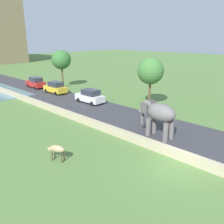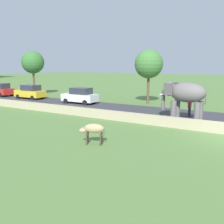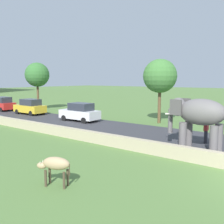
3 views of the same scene
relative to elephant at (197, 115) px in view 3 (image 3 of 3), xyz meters
The scene contains 10 objects.
road_surface 16.47m from the elephant, 84.51° to the left, with size 7.00×120.00×0.06m, color #38383D.
barrier_wall 14.54m from the elephant, 98.90° to the left, with size 0.40×110.00×0.71m, color tan.
elephant is the anchor object (origin of this frame).
person_beside_elephant 2.11m from the elephant, ahead, with size 0.36×0.22×1.63m.
car_red 26.35m from the elephant, 83.16° to the left, with size 1.92×4.06×1.80m.
car_white 12.76m from the elephant, 75.70° to the left, with size 1.85×4.03×1.80m.
car_yellow 20.51m from the elephant, 81.18° to the left, with size 1.82×4.01×1.80m.
cow_tan 8.69m from the elephant, 162.30° to the left, with size 0.81×1.41×1.15m.
tree_near 9.43m from the elephant, 39.91° to the left, with size 3.09×3.09×5.89m.
tree_mid 24.07m from the elephant, 74.48° to the left, with size 3.12×3.12×6.19m.
Camera 3 is at (-10.91, -0.99, 4.08)m, focal length 40.76 mm.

